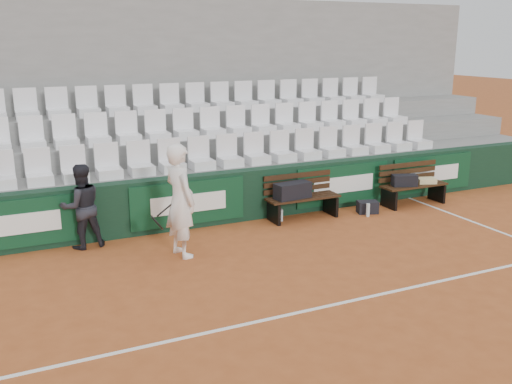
# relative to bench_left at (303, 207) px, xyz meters

# --- Properties ---
(ground) EXTENTS (80.00, 80.00, 0.00)m
(ground) POSITION_rel_bench_left_xyz_m (-2.09, -3.55, -0.23)
(ground) COLOR #A95226
(ground) RESTS_ON ground
(court_baseline) EXTENTS (18.00, 0.06, 0.01)m
(court_baseline) POSITION_rel_bench_left_xyz_m (-2.09, -3.55, -0.22)
(court_baseline) COLOR white
(court_baseline) RESTS_ON ground
(back_barrier) EXTENTS (18.00, 0.34, 1.00)m
(back_barrier) POSITION_rel_bench_left_xyz_m (-2.02, 0.44, 0.28)
(back_barrier) COLOR #10311E
(back_barrier) RESTS_ON ground
(grandstand_tier_front) EXTENTS (18.00, 0.95, 1.00)m
(grandstand_tier_front) POSITION_rel_bench_left_xyz_m (-2.09, 1.07, 0.28)
(grandstand_tier_front) COLOR gray
(grandstand_tier_front) RESTS_ON ground
(grandstand_tier_mid) EXTENTS (18.00, 0.95, 1.45)m
(grandstand_tier_mid) POSITION_rel_bench_left_xyz_m (-2.09, 2.02, 0.50)
(grandstand_tier_mid) COLOR gray
(grandstand_tier_mid) RESTS_ON ground
(grandstand_tier_back) EXTENTS (18.00, 0.95, 1.90)m
(grandstand_tier_back) POSITION_rel_bench_left_xyz_m (-2.09, 2.97, 0.72)
(grandstand_tier_back) COLOR gray
(grandstand_tier_back) RESTS_ON ground
(grandstand_rear_wall) EXTENTS (18.00, 0.30, 4.40)m
(grandstand_rear_wall) POSITION_rel_bench_left_xyz_m (-2.09, 3.60, 1.98)
(grandstand_rear_wall) COLOR gray
(grandstand_rear_wall) RESTS_ON ground
(seat_row_front) EXTENTS (11.90, 0.44, 0.63)m
(seat_row_front) POSITION_rel_bench_left_xyz_m (-2.09, 0.90, 1.09)
(seat_row_front) COLOR white
(seat_row_front) RESTS_ON grandstand_tier_front
(seat_row_mid) EXTENTS (11.90, 0.44, 0.63)m
(seat_row_mid) POSITION_rel_bench_left_xyz_m (-2.09, 1.85, 1.54)
(seat_row_mid) COLOR white
(seat_row_mid) RESTS_ON grandstand_tier_mid
(seat_row_back) EXTENTS (11.90, 0.44, 0.63)m
(seat_row_back) POSITION_rel_bench_left_xyz_m (-2.09, 2.80, 1.99)
(seat_row_back) COLOR silver
(seat_row_back) RESTS_ON grandstand_tier_back
(bench_left) EXTENTS (1.50, 0.56, 0.45)m
(bench_left) POSITION_rel_bench_left_xyz_m (0.00, 0.00, 0.00)
(bench_left) COLOR #331D0F
(bench_left) RESTS_ON ground
(bench_right) EXTENTS (1.50, 0.56, 0.45)m
(bench_right) POSITION_rel_bench_left_xyz_m (2.66, -0.13, 0.00)
(bench_right) COLOR #341F0F
(bench_right) RESTS_ON ground
(sports_bag_left) EXTENTS (0.76, 0.39, 0.31)m
(sports_bag_left) POSITION_rel_bench_left_xyz_m (-0.25, -0.01, 0.38)
(sports_bag_left) COLOR black
(sports_bag_left) RESTS_ON bench_left
(sports_bag_right) EXTENTS (0.57, 0.39, 0.24)m
(sports_bag_right) POSITION_rel_bench_left_xyz_m (2.38, -0.15, 0.35)
(sports_bag_right) COLOR black
(sports_bag_right) RESTS_ON bench_right
(towel) EXTENTS (0.46, 0.39, 0.11)m
(towel) POSITION_rel_bench_left_xyz_m (2.97, -0.15, 0.28)
(towel) COLOR #D1C387
(towel) RESTS_ON bench_right
(sports_bag_ground) EXTENTS (0.47, 0.36, 0.25)m
(sports_bag_ground) POSITION_rel_bench_left_xyz_m (1.39, -0.24, -0.10)
(sports_bag_ground) COLOR black
(sports_bag_ground) RESTS_ON ground
(water_bottle_near) EXTENTS (0.07, 0.07, 0.24)m
(water_bottle_near) POSITION_rel_bench_left_xyz_m (-0.47, 0.02, -0.11)
(water_bottle_near) COLOR silver
(water_bottle_near) RESTS_ON ground
(water_bottle_far) EXTENTS (0.07, 0.07, 0.27)m
(water_bottle_far) POSITION_rel_bench_left_xyz_m (1.25, -0.45, -0.09)
(water_bottle_far) COLOR silver
(water_bottle_far) RESTS_ON ground
(tennis_player) EXTENTS (0.79, 0.77, 1.88)m
(tennis_player) POSITION_rel_bench_left_xyz_m (-2.81, -0.92, 0.71)
(tennis_player) COLOR white
(tennis_player) RESTS_ON ground
(ball_kid) EXTENTS (0.78, 0.64, 1.46)m
(ball_kid) POSITION_rel_bench_left_xyz_m (-4.22, 0.14, 0.51)
(ball_kid) COLOR black
(ball_kid) RESTS_ON ground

